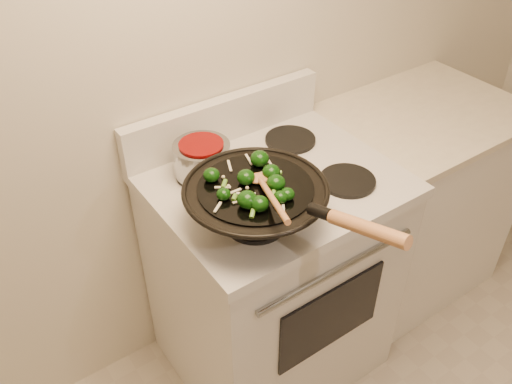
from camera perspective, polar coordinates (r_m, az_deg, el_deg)
stove at (r=2.06m, az=1.66°, el=-8.67°), size 0.78×0.67×1.08m
counter_unit at (r=2.49m, az=15.49°, el=-0.98°), size 0.82×0.62×0.91m
wok at (r=1.52m, az=0.09°, el=-1.19°), size 0.41×0.68×0.25m
stirfry at (r=1.47m, az=-0.06°, el=0.83°), size 0.26×0.31×0.05m
wooden_spoon at (r=1.44m, az=1.11°, el=0.27°), size 0.14×0.29×0.08m
saucepan at (r=1.74m, az=-5.67°, el=3.56°), size 0.18×0.30×0.11m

